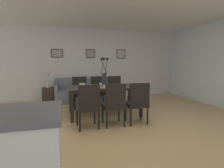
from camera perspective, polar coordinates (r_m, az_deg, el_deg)
The scene contains 25 objects.
ground_plane at distance 3.91m, azimuth -0.93°, elevation -13.29°, with size 9.00×9.00×0.00m, color tan.
back_wall_panel at distance 6.87m, azimuth -7.72°, elevation 6.44°, with size 9.00×0.10×2.60m, color silver.
ceiling_panel at distance 4.26m, azimuth -2.47°, elevation 24.55°, with size 9.00×7.20×0.08m, color white.
dining_table at distance 4.58m, azimuth -2.48°, elevation -1.70°, with size 1.80×0.97×0.74m.
dining_chair_near_left at distance 3.65m, azimuth -7.65°, elevation -6.46°, with size 0.46×0.46×0.92m.
dining_chair_near_right at distance 5.40m, azimuth -10.17°, elevation -2.14°, with size 0.46×0.46×0.92m.
dining_chair_far_left at distance 3.77m, azimuth 0.70°, elevation -5.95°, with size 0.44×0.44×0.92m.
dining_chair_far_right at distance 5.49m, azimuth -4.33°, elevation -1.88°, with size 0.46×0.46×0.92m.
dining_chair_mid_left at distance 3.95m, azimuth 8.23°, elevation -5.43°, with size 0.46×0.46×0.92m.
dining_chair_mid_right at distance 5.58m, azimuth 0.93°, elevation -1.73°, with size 0.46×0.46×0.92m.
centerpiece_vase at distance 4.54m, azimuth -2.49°, elevation 2.77°, with size 0.21×0.23×0.73m.
placemat_near_left at distance 4.26m, azimuth -8.93°, elevation -1.36°, with size 0.32×0.32×0.01m, color #7F705B.
bowl_near_left at distance 4.26m, azimuth -8.94°, elevation -0.86°, with size 0.17×0.17×0.07m.
placemat_near_right at distance 4.69m, azimuth -9.52°, elevation -0.61°, with size 0.32×0.32×0.01m, color #7F705B.
bowl_near_right at distance 4.69m, azimuth -9.53°, elevation -0.16°, with size 0.17×0.17×0.07m.
placemat_far_left at distance 4.36m, azimuth -1.85°, elevation -1.10°, with size 0.32×0.32×0.01m, color #7F705B.
bowl_far_left at distance 4.35m, azimuth -1.85°, elevation -0.62°, with size 0.17×0.17×0.07m.
placemat_far_right at distance 4.78m, azimuth -3.06°, elevation -0.40°, with size 0.32×0.32×0.01m, color #7F705B.
bowl_far_right at distance 4.77m, azimuth -3.06°, elevation 0.05°, with size 0.17×0.17×0.07m.
sofa at distance 6.38m, azimuth -8.73°, elevation -2.82°, with size 2.00×0.84×0.80m.
side_table at distance 6.35m, azimuth -19.71°, elevation -3.38°, with size 0.36×0.36×0.52m, color #33261E.
table_lamp at distance 6.27m, azimuth -19.94°, elevation 2.33°, with size 0.22×0.22×0.51m.
framed_picture_left at distance 6.75m, azimuth -17.19°, elevation 9.38°, with size 0.41×0.03×0.30m.
framed_picture_center at distance 6.82m, azimuth -6.91°, elevation 9.61°, with size 0.33×0.03×0.33m.
framed_picture_right at distance 7.09m, azimuth 2.88°, elevation 9.55°, with size 0.36×0.03×0.35m.
Camera 1 is at (-0.90, -3.56, 1.35)m, focal length 28.59 mm.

